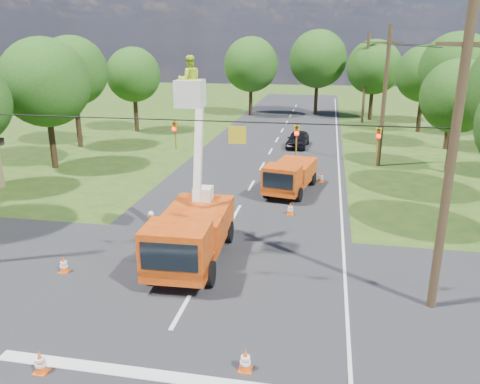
% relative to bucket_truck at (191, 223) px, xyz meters
% --- Properties ---
extents(ground, '(140.00, 140.00, 0.00)m').
position_rel_bucket_truck_xyz_m(ground, '(0.70, 16.14, -1.77)').
color(ground, '#244815').
rests_on(ground, ground).
extents(road_main, '(12.00, 100.00, 0.06)m').
position_rel_bucket_truck_xyz_m(road_main, '(0.70, 16.14, -1.77)').
color(road_main, black).
rests_on(road_main, ground).
extents(road_cross, '(56.00, 10.00, 0.07)m').
position_rel_bucket_truck_xyz_m(road_cross, '(0.70, -1.86, -1.77)').
color(road_cross, black).
rests_on(road_cross, ground).
extents(stop_bar, '(9.00, 0.45, 0.02)m').
position_rel_bucket_truck_xyz_m(stop_bar, '(0.70, -7.06, -1.77)').
color(stop_bar, silver).
rests_on(stop_bar, ground).
extents(edge_line, '(0.12, 90.00, 0.02)m').
position_rel_bucket_truck_xyz_m(edge_line, '(6.30, 16.14, -1.77)').
color(edge_line, silver).
rests_on(edge_line, ground).
extents(bucket_truck, '(2.83, 6.67, 8.38)m').
position_rel_bucket_truck_xyz_m(bucket_truck, '(0.00, 0.00, 0.00)').
color(bucket_truck, '#D3540E').
rests_on(bucket_truck, ground).
extents(second_truck, '(3.06, 5.82, 2.08)m').
position_rel_bucket_truck_xyz_m(second_truck, '(3.22, 10.33, -0.69)').
color(second_truck, '#D3540E').
rests_on(second_truck, ground).
extents(ground_worker, '(0.68, 0.49, 1.74)m').
position_rel_bucket_truck_xyz_m(ground_worker, '(-2.00, 0.68, -0.90)').
color(ground_worker, '#DD4D12').
rests_on(ground_worker, ground).
extents(distant_car, '(2.00, 4.31, 1.43)m').
position_rel_bucket_truck_xyz_m(distant_car, '(2.83, 23.42, -1.05)').
color(distant_car, black).
rests_on(distant_car, ground).
extents(traffic_cone_0, '(0.38, 0.38, 0.71)m').
position_rel_bucket_truck_xyz_m(traffic_cone_0, '(-2.22, -7.50, -1.41)').
color(traffic_cone_0, '#EA4E0C').
rests_on(traffic_cone_0, ground).
extents(traffic_cone_1, '(0.38, 0.38, 0.71)m').
position_rel_bucket_truck_xyz_m(traffic_cone_1, '(3.39, -6.36, -1.41)').
color(traffic_cone_1, '#EA4E0C').
rests_on(traffic_cone_1, ground).
extents(traffic_cone_2, '(0.38, 0.38, 0.71)m').
position_rel_bucket_truck_xyz_m(traffic_cone_2, '(3.60, 6.33, -1.41)').
color(traffic_cone_2, '#EA4E0C').
rests_on(traffic_cone_2, ground).
extents(traffic_cone_3, '(0.38, 0.38, 0.71)m').
position_rel_bucket_truck_xyz_m(traffic_cone_3, '(-4.79, -1.89, -1.41)').
color(traffic_cone_3, '#EA4E0C').
rests_on(traffic_cone_3, ground).
extents(traffic_cone_6, '(0.38, 0.38, 0.71)m').
position_rel_bucket_truck_xyz_m(traffic_cone_6, '(5.07, 12.86, -1.41)').
color(traffic_cone_6, '#EA4E0C').
rests_on(traffic_cone_6, ground).
extents(pole_right_near, '(1.80, 0.30, 10.00)m').
position_rel_bucket_truck_xyz_m(pole_right_near, '(9.20, -1.86, 3.34)').
color(pole_right_near, '#4C3823').
rests_on(pole_right_near, ground).
extents(pole_right_mid, '(1.80, 0.30, 10.00)m').
position_rel_bucket_truck_xyz_m(pole_right_mid, '(9.20, 18.14, 3.34)').
color(pole_right_mid, '#4C3823').
rests_on(pole_right_mid, ground).
extents(pole_right_far, '(1.80, 0.30, 10.00)m').
position_rel_bucket_truck_xyz_m(pole_right_far, '(9.20, 38.14, 3.34)').
color(pole_right_far, '#4C3823').
rests_on(pole_right_far, ground).
extents(signal_span, '(18.00, 0.29, 1.07)m').
position_rel_bucket_truck_xyz_m(signal_span, '(2.93, -1.87, 4.11)').
color(signal_span, black).
rests_on(signal_span, ground).
extents(tree_left_d, '(6.20, 6.20, 9.24)m').
position_rel_bucket_truck_xyz_m(tree_left_d, '(-14.30, 13.14, 4.36)').
color(tree_left_d, '#382616').
rests_on(tree_left_d, ground).
extents(tree_left_e, '(5.80, 5.80, 9.41)m').
position_rel_bucket_truck_xyz_m(tree_left_e, '(-16.10, 20.14, 4.72)').
color(tree_left_e, '#382616').
rests_on(tree_left_e, ground).
extents(tree_left_f, '(5.40, 5.40, 8.40)m').
position_rel_bucket_truck_xyz_m(tree_left_f, '(-14.10, 28.14, 3.92)').
color(tree_left_f, '#382616').
rests_on(tree_left_f, ground).
extents(tree_right_c, '(5.00, 5.00, 7.83)m').
position_rel_bucket_truck_xyz_m(tree_right_c, '(13.90, 17.14, 3.54)').
color(tree_right_c, '#382616').
rests_on(tree_right_c, ground).
extents(tree_right_d, '(6.00, 6.00, 9.70)m').
position_rel_bucket_truck_xyz_m(tree_right_d, '(15.50, 25.14, 4.91)').
color(tree_right_d, '#382616').
rests_on(tree_right_d, ground).
extents(tree_right_e, '(5.60, 5.60, 8.63)m').
position_rel_bucket_truck_xyz_m(tree_right_e, '(14.50, 33.14, 4.04)').
color(tree_right_e, '#382616').
rests_on(tree_right_e, ground).
extents(tree_far_a, '(6.60, 6.60, 9.50)m').
position_rel_bucket_truck_xyz_m(tree_far_a, '(-4.30, 41.14, 4.42)').
color(tree_far_a, '#382616').
rests_on(tree_far_a, ground).
extents(tree_far_b, '(7.00, 7.00, 10.32)m').
position_rel_bucket_truck_xyz_m(tree_far_b, '(3.70, 43.14, 5.04)').
color(tree_far_b, '#382616').
rests_on(tree_far_b, ground).
extents(tree_far_c, '(6.20, 6.20, 9.18)m').
position_rel_bucket_truck_xyz_m(tree_far_c, '(10.20, 40.14, 4.29)').
color(tree_far_c, '#382616').
rests_on(tree_far_c, ground).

